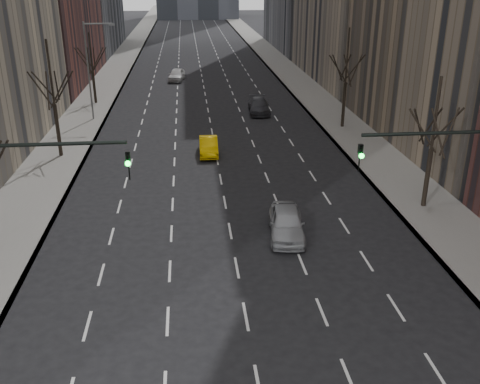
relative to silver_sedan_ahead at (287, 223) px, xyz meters
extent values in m
cube|color=slate|center=(-15.25, 50.89, -0.71)|extent=(4.50, 320.00, 0.15)
cube|color=slate|center=(9.25, 50.89, -0.71)|extent=(4.50, 320.00, 0.15)
cylinder|color=black|center=(-15.00, 14.89, 1.36)|extent=(0.28, 0.28, 3.99)
cylinder|color=black|center=(-15.00, 14.89, 5.73)|extent=(0.16, 0.16, 4.75)
cylinder|color=black|center=(-14.85, 15.73, 4.59)|extent=(0.42, 1.80, 2.52)
cylinder|color=black|center=(-14.19, 15.18, 4.59)|extent=(1.74, 0.72, 2.52)
cylinder|color=black|center=(-14.34, 14.33, 4.59)|extent=(1.46, 1.25, 2.52)
cylinder|color=black|center=(-15.15, 14.04, 4.59)|extent=(0.42, 1.80, 2.52)
cylinder|color=black|center=(-15.81, 14.59, 4.59)|extent=(1.74, 0.72, 2.52)
cylinder|color=black|center=(-15.66, 15.44, 4.59)|extent=(1.46, 1.25, 2.52)
cylinder|color=black|center=(-15.00, 32.89, 1.05)|extent=(0.28, 0.28, 3.36)
cylinder|color=black|center=(-15.00, 32.89, 4.73)|extent=(0.16, 0.16, 4.00)
cylinder|color=black|center=(-14.85, 33.73, 3.96)|extent=(0.42, 1.80, 2.52)
cylinder|color=black|center=(-14.19, 33.18, 3.96)|extent=(1.74, 0.72, 2.52)
cylinder|color=black|center=(-14.34, 32.33, 3.96)|extent=(1.46, 1.25, 2.52)
cylinder|color=black|center=(-15.15, 32.04, 3.96)|extent=(0.42, 1.80, 2.52)
cylinder|color=black|center=(-15.81, 32.59, 3.96)|extent=(1.74, 0.72, 2.52)
cylinder|color=black|center=(-15.66, 33.44, 3.96)|extent=(1.46, 1.25, 2.52)
cylinder|color=black|center=(9.00, 2.89, 1.15)|extent=(0.28, 0.28, 3.57)
cylinder|color=black|center=(9.00, 2.89, 5.06)|extent=(0.16, 0.16, 4.25)
cylinder|color=black|center=(9.15, 3.73, 4.17)|extent=(0.42, 1.80, 2.52)
cylinder|color=black|center=(9.81, 3.18, 4.17)|extent=(1.74, 0.72, 2.52)
cylinder|color=black|center=(9.66, 2.33, 4.17)|extent=(1.46, 1.25, 2.52)
cylinder|color=black|center=(8.85, 2.04, 4.17)|extent=(0.42, 1.80, 2.52)
cylinder|color=black|center=(8.19, 2.59, 4.17)|extent=(1.74, 0.72, 2.52)
cylinder|color=black|center=(8.34, 3.44, 4.17)|extent=(1.46, 1.25, 2.52)
cylinder|color=black|center=(9.00, 20.89, 1.36)|extent=(0.28, 0.28, 3.99)
cylinder|color=black|center=(9.00, 20.89, 5.73)|extent=(0.16, 0.16, 4.75)
cylinder|color=black|center=(9.15, 21.73, 4.59)|extent=(0.42, 1.80, 2.52)
cylinder|color=black|center=(9.81, 21.18, 4.59)|extent=(1.74, 0.72, 2.52)
cylinder|color=black|center=(9.66, 20.33, 4.59)|extent=(1.46, 1.25, 2.52)
cylinder|color=black|center=(8.85, 20.04, 4.59)|extent=(0.42, 1.80, 2.52)
cylinder|color=black|center=(8.19, 20.59, 4.59)|extent=(1.74, 0.72, 2.52)
cylinder|color=black|center=(8.34, 21.44, 4.59)|extent=(1.46, 1.25, 2.52)
cylinder|color=black|center=(-10.55, -7.11, 6.97)|extent=(6.50, 0.14, 0.14)
imported|color=black|center=(-7.30, -7.11, 6.07)|extent=(0.18, 0.22, 1.10)
sphere|color=#0CFF33|center=(-7.30, -7.29, 6.22)|extent=(0.20, 0.20, 0.20)
cylinder|color=black|center=(4.55, -7.11, 6.97)|extent=(6.50, 0.14, 0.14)
imported|color=black|center=(1.30, -7.11, 6.07)|extent=(0.18, 0.22, 1.10)
sphere|color=#0CFF33|center=(1.30, -7.29, 6.22)|extent=(0.20, 0.20, 0.20)
cylinder|color=slate|center=(-14.20, 25.89, 3.87)|extent=(0.16, 0.16, 9.00)
cylinder|color=slate|center=(-12.90, 25.89, 8.17)|extent=(2.60, 0.14, 0.14)
cube|color=slate|center=(-11.70, 25.89, 8.07)|extent=(0.50, 0.22, 0.15)
imported|color=#999CA1|center=(0.00, 0.00, 0.00)|extent=(2.34, 4.76, 1.56)
imported|color=#E5B104|center=(-3.58, 14.44, -0.11)|extent=(1.47, 4.10, 1.34)
imported|color=#2E2E33|center=(2.10, 27.19, -0.05)|extent=(2.31, 5.11, 1.45)
imported|color=silver|center=(-6.36, 45.48, -0.01)|extent=(2.44, 4.75, 1.55)
camera|label=1|loc=(-5.08, -25.66, 12.60)|focal=40.00mm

